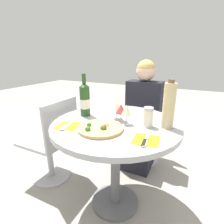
# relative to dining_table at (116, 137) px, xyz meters

# --- Properties ---
(ground_plane) EXTENTS (12.00, 12.00, 0.00)m
(ground_plane) POSITION_rel_dining_table_xyz_m (0.00, 0.00, -0.62)
(ground_plane) COLOR gray
(ground_plane) RESTS_ON ground
(dining_table) EXTENTS (0.94, 0.94, 0.74)m
(dining_table) POSITION_rel_dining_table_xyz_m (0.00, 0.00, 0.00)
(dining_table) COLOR slate
(dining_table) RESTS_ON ground_plane
(chair_behind_diner) EXTENTS (0.43, 0.43, 0.84)m
(chair_behind_diner) POSITION_rel_dining_table_xyz_m (-0.00, 0.81, -0.21)
(chair_behind_diner) COLOR #ADADB2
(chair_behind_diner) RESTS_ON ground_plane
(seated_diner) EXTENTS (0.38, 0.42, 1.18)m
(seated_diner) POSITION_rel_dining_table_xyz_m (-0.00, 0.67, -0.08)
(seated_diner) COLOR black
(seated_diner) RESTS_ON ground_plane
(chair_empty_side) EXTENTS (0.43, 0.43, 0.84)m
(chair_empty_side) POSITION_rel_dining_table_xyz_m (-0.69, 0.03, -0.21)
(chair_empty_side) COLOR #ADADB2
(chair_empty_side) RESTS_ON ground_plane
(pizza_large) EXTENTS (0.30, 0.30, 0.05)m
(pizza_large) POSITION_rel_dining_table_xyz_m (-0.03, -0.17, 0.13)
(pizza_large) COLOR tan
(pizza_large) RESTS_ON dining_table
(wine_bottle) EXTENTS (0.08, 0.08, 0.34)m
(wine_bottle) POSITION_rel_dining_table_xyz_m (-0.29, 0.04, 0.25)
(wine_bottle) COLOR #23471E
(wine_bottle) RESTS_ON dining_table
(tall_carafe) EXTENTS (0.08, 0.08, 0.33)m
(tall_carafe) POSITION_rel_dining_table_xyz_m (0.35, 0.07, 0.28)
(tall_carafe) COLOR tan
(tall_carafe) RESTS_ON dining_table
(sugar_shaker) EXTENTS (0.07, 0.07, 0.14)m
(sugar_shaker) POSITION_rel_dining_table_xyz_m (0.23, 0.03, 0.19)
(sugar_shaker) COLOR silver
(sugar_shaker) RESTS_ON dining_table
(wine_glass_back_left) EXTENTS (0.08, 0.08, 0.14)m
(wine_glass_back_left) POSITION_rel_dining_table_xyz_m (-0.03, 0.07, 0.22)
(wine_glass_back_left) COLOR silver
(wine_glass_back_left) RESTS_ON dining_table
(wine_glass_front_right) EXTENTS (0.07, 0.07, 0.15)m
(wine_glass_front_right) POSITION_rel_dining_table_xyz_m (0.08, -0.00, 0.23)
(wine_glass_front_right) COLOR silver
(wine_glass_front_right) RESTS_ON dining_table
(wine_glass_center) EXTENTS (0.08, 0.08, 0.13)m
(wine_glass_center) POSITION_rel_dining_table_xyz_m (0.03, 0.03, 0.22)
(wine_glass_center) COLOR silver
(wine_glass_center) RESTS_ON dining_table
(place_setting_left) EXTENTS (0.18, 0.19, 0.01)m
(place_setting_left) POSITION_rel_dining_table_xyz_m (-0.27, -0.21, 0.12)
(place_setting_left) COLOR gold
(place_setting_left) RESTS_ON dining_table
(place_setting_right) EXTENTS (0.17, 0.19, 0.01)m
(place_setting_right) POSITION_rel_dining_table_xyz_m (0.28, -0.18, 0.12)
(place_setting_right) COLOR gold
(place_setting_right) RESTS_ON dining_table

